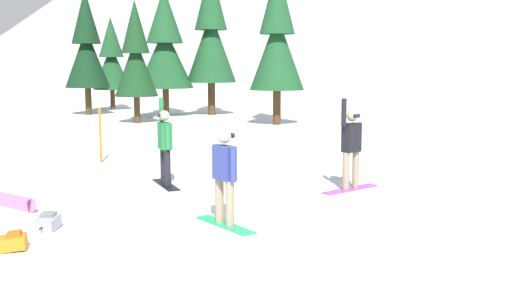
{
  "coord_description": "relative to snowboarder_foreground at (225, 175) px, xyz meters",
  "views": [
    {
      "loc": [
        2.72,
        -9.22,
        2.76
      ],
      "look_at": [
        0.42,
        3.89,
        1.0
      ],
      "focal_mm": 42.59,
      "sensor_mm": 36.0,
      "label": 1
    }
  ],
  "objects": [
    {
      "name": "peak_east_ridge",
      "position": [
        -77.87,
        216.14,
        25.0
      ],
      "size": [
        97.8,
        97.8,
        49.54
      ],
      "color": "#8C93A3",
      "rests_on": "ground_plane"
    },
    {
      "name": "trail_marker_pole",
      "position": [
        -4.91,
        5.92,
        -0.1
      ],
      "size": [
        0.06,
        0.06,
        1.56
      ],
      "primitive_type": "cylinder",
      "color": "orange",
      "rests_on": "ground_plane"
    },
    {
      "name": "pine_tree_short",
      "position": [
        -12.62,
        24.79,
        2.14
      ],
      "size": [
        2.26,
        2.26,
        5.54
      ],
      "color": "#472D19",
      "rests_on": "ground_plane"
    },
    {
      "name": "pine_tree_twin",
      "position": [
        -12.43,
        21.06,
        2.78
      ],
      "size": [
        2.37,
        2.37,
        6.72
      ],
      "color": "#472D19",
      "rests_on": "ground_plane"
    },
    {
      "name": "snowboarder_background",
      "position": [
        2.07,
        3.4,
        0.08
      ],
      "size": [
        1.24,
        1.39,
        2.03
      ],
      "color": "#993FD8",
      "rests_on": "ground_plane"
    },
    {
      "name": "ground_plane",
      "position": [
        -0.44,
        -0.7,
        -0.88
      ],
      "size": [
        800.0,
        800.0,
        0.0
      ],
      "primitive_type": "plane",
      "color": "silver"
    },
    {
      "name": "backpack_orange",
      "position": [
        -2.82,
        -1.92,
        -0.75
      ],
      "size": [
        0.55,
        0.47,
        0.29
      ],
      "color": "orange",
      "rests_on": "ground_plane"
    },
    {
      "name": "pine_tree_broad",
      "position": [
        -1.56,
        17.49,
        3.03
      ],
      "size": [
        2.47,
        2.47,
        7.17
      ],
      "color": "#472D19",
      "rests_on": "ground_plane"
    },
    {
      "name": "snowboarder_foreground",
      "position": [
        0.0,
        0.0,
        0.0
      ],
      "size": [
        1.27,
        1.21,
        1.67
      ],
      "color": "#19B259",
      "rests_on": "ground_plane"
    },
    {
      "name": "pine_tree_tall",
      "position": [
        -8.0,
        20.98,
        2.8
      ],
      "size": [
        2.97,
        2.97,
        6.73
      ],
      "color": "#472D19",
      "rests_on": "ground_plane"
    },
    {
      "name": "snowboarder_midground",
      "position": [
        -2.11,
        3.17,
        0.06
      ],
      "size": [
        1.03,
        1.37,
        1.99
      ],
      "color": "black",
      "rests_on": "ground_plane"
    },
    {
      "name": "pine_tree_leaning",
      "position": [
        -5.78,
        22.1,
        3.48
      ],
      "size": [
        2.69,
        2.69,
        8.0
      ],
      "color": "#472D19",
      "rests_on": "ground_plane"
    },
    {
      "name": "pine_tree_young",
      "position": [
        -8.11,
        17.06,
        2.22
      ],
      "size": [
        2.0,
        2.0,
        5.69
      ],
      "color": "#472D19",
      "rests_on": "ground_plane"
    },
    {
      "name": "backpack_grey",
      "position": [
        -2.86,
        -0.78,
        -0.75
      ],
      "size": [
        0.37,
        0.54,
        0.29
      ],
      "color": "gray",
      "rests_on": "ground_plane"
    },
    {
      "name": "loose_snowboard_near_left",
      "position": [
        -4.47,
        0.62,
        -0.74
      ],
      "size": [
        1.68,
        0.85,
        0.27
      ],
      "color": "pink",
      "rests_on": "ground_plane"
    }
  ]
}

